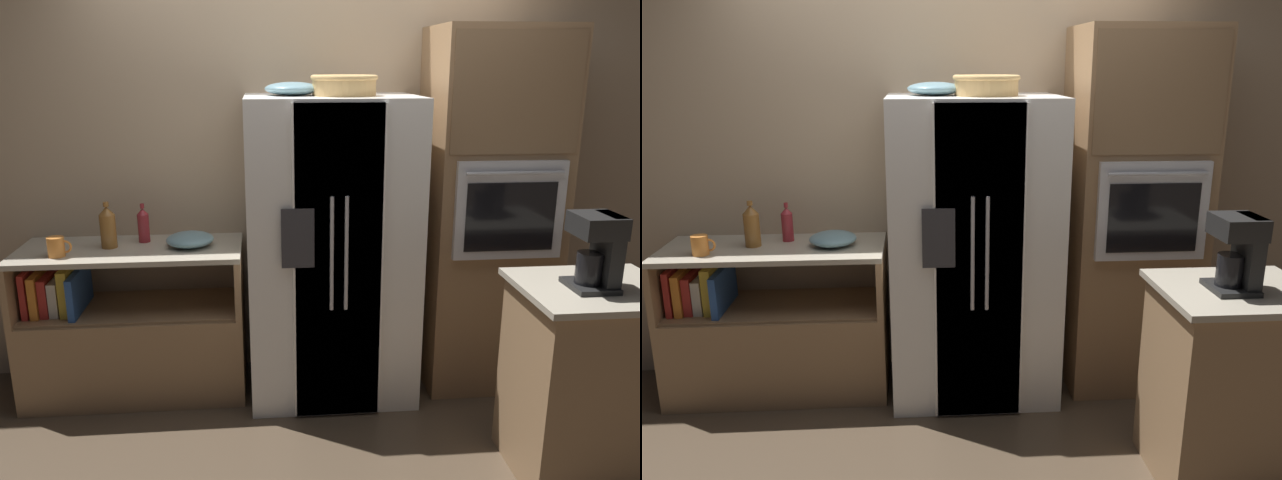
# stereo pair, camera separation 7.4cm
# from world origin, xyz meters

# --- Properties ---
(ground_plane) EXTENTS (20.00, 20.00, 0.00)m
(ground_plane) POSITION_xyz_m (0.00, 0.00, 0.00)
(ground_plane) COLOR #4C3D2D
(wall_back) EXTENTS (12.00, 0.06, 2.80)m
(wall_back) POSITION_xyz_m (0.00, 0.42, 1.40)
(wall_back) COLOR tan
(wall_back) RESTS_ON ground_plane
(counter_left) EXTENTS (1.26, 0.56, 0.89)m
(counter_left) POSITION_xyz_m (-1.02, 0.11, 0.33)
(counter_left) COLOR #93704C
(counter_left) RESTS_ON ground_plane
(refrigerator) EXTENTS (0.94, 0.74, 1.74)m
(refrigerator) POSITION_xyz_m (0.14, 0.04, 0.87)
(refrigerator) COLOR white
(refrigerator) RESTS_ON ground_plane
(wall_oven) EXTENTS (0.74, 0.65, 2.11)m
(wall_oven) POSITION_xyz_m (1.09, 0.10, 1.06)
(wall_oven) COLOR #93704C
(wall_oven) RESTS_ON ground_plane
(island_counter) EXTENTS (0.68, 0.59, 0.95)m
(island_counter) POSITION_xyz_m (1.24, -0.88, 0.48)
(island_counter) COLOR #93704C
(island_counter) RESTS_ON ground_plane
(wicker_basket) EXTENTS (0.36, 0.36, 0.11)m
(wicker_basket) POSITION_xyz_m (0.21, 0.00, 1.80)
(wicker_basket) COLOR tan
(wicker_basket) RESTS_ON refrigerator
(fruit_bowl) EXTENTS (0.30, 0.30, 0.07)m
(fruit_bowl) POSITION_xyz_m (-0.07, 0.07, 1.78)
(fruit_bowl) COLOR #668C99
(fruit_bowl) RESTS_ON refrigerator
(bottle_tall) EXTENTS (0.07, 0.07, 0.23)m
(bottle_tall) POSITION_xyz_m (-0.94, 0.23, 1.00)
(bottle_tall) COLOR maroon
(bottle_tall) RESTS_ON counter_left
(bottle_short) EXTENTS (0.09, 0.09, 0.27)m
(bottle_short) POSITION_xyz_m (-1.12, 0.13, 1.02)
(bottle_short) COLOR brown
(bottle_short) RESTS_ON counter_left
(mug) EXTENTS (0.13, 0.09, 0.11)m
(mug) POSITION_xyz_m (-1.36, -0.02, 0.95)
(mug) COLOR orange
(mug) RESTS_ON counter_left
(mixing_bowl) EXTENTS (0.27, 0.27, 0.08)m
(mixing_bowl) POSITION_xyz_m (-0.66, 0.12, 0.93)
(mixing_bowl) COLOR #668C99
(mixing_bowl) RESTS_ON counter_left
(coffee_maker) EXTENTS (0.19, 0.21, 0.34)m
(coffee_maker) POSITION_xyz_m (1.21, -0.91, 1.13)
(coffee_maker) COLOR black
(coffee_maker) RESTS_ON island_counter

